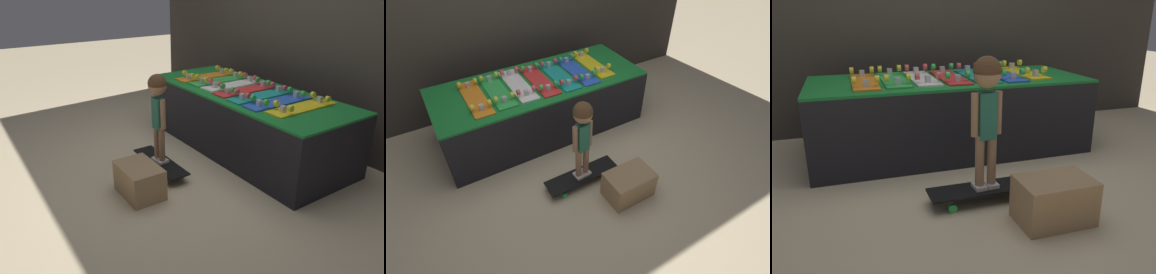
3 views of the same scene
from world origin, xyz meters
The scene contains 13 objects.
ground_plane centered at (0.00, 0.00, 0.00)m, with size 16.00×16.00×0.00m, color beige.
back_wall centered at (0.00, 1.36, 1.25)m, with size 5.30×0.10×2.49m.
display_rack centered at (0.00, 0.60, 0.31)m, with size 2.23×0.91×0.62m.
skateboard_orange_on_rack centered at (-0.68, 0.60, 0.64)m, with size 0.19×0.70×0.09m.
skateboard_green_on_rack centered at (-0.45, 0.62, 0.64)m, with size 0.19×0.70×0.09m.
skateboard_white_on_rack centered at (-0.23, 0.62, 0.64)m, with size 0.19×0.70×0.09m.
skateboard_red_on_rack centered at (0.00, 0.60, 0.64)m, with size 0.19×0.70×0.09m.
skateboard_teal_on_rack centered at (0.23, 0.58, 0.64)m, with size 0.19×0.70×0.09m.
skateboard_blue_on_rack centered at (0.45, 0.58, 0.64)m, with size 0.19×0.70×0.09m.
skateboard_yellow_on_rack centered at (0.68, 0.63, 0.64)m, with size 0.19×0.70×0.09m.
skateboard_on_floor centered at (-0.05, -0.37, 0.07)m, with size 0.72×0.20×0.09m.
child centered at (-0.05, -0.37, 0.66)m, with size 0.20×0.16×0.81m.
storage_box centered at (0.23, -0.72, 0.13)m, with size 0.42×0.28×0.26m.
Camera 2 is at (-1.08, -2.03, 2.20)m, focal length 28.00 mm.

